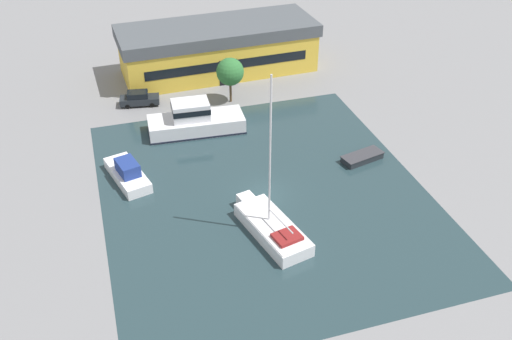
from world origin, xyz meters
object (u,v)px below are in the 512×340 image
(motor_cruiser, at_px, (195,121))
(small_dinghy, at_px, (362,157))
(quay_tree_near_building, at_px, (230,72))
(sailboat_moored, at_px, (271,227))
(parked_car, at_px, (139,98))
(cabin_boat, at_px, (128,173))
(warehouse_building, at_px, (218,48))

(motor_cruiser, relative_size, small_dinghy, 2.28)
(quay_tree_near_building, height_order, sailboat_moored, sailboat_moored)
(parked_car, distance_m, cabin_boat, 15.92)
(small_dinghy, relative_size, cabin_boat, 0.67)
(quay_tree_near_building, height_order, motor_cruiser, quay_tree_near_building)
(warehouse_building, xyz_separation_m, small_dinghy, (8.75, -25.98, -2.86))
(quay_tree_near_building, xyz_separation_m, small_dinghy, (9.54, -16.71, -3.55))
(parked_car, xyz_separation_m, sailboat_moored, (7.73, -27.31, -0.12))
(parked_car, height_order, cabin_boat, cabin_boat)
(quay_tree_near_building, distance_m, cabin_boat, 19.48)
(parked_car, bearing_deg, cabin_boat, -2.31)
(small_dinghy, bearing_deg, motor_cruiser, 40.69)
(quay_tree_near_building, distance_m, small_dinghy, 19.57)
(small_dinghy, height_order, cabin_boat, cabin_boat)
(quay_tree_near_building, bearing_deg, warehouse_building, 85.14)
(quay_tree_near_building, distance_m, parked_car, 11.45)
(parked_car, bearing_deg, sailboat_moored, 24.88)
(parked_car, bearing_deg, quay_tree_near_building, 86.82)
(quay_tree_near_building, height_order, small_dinghy, quay_tree_near_building)
(motor_cruiser, height_order, small_dinghy, motor_cruiser)
(quay_tree_near_building, xyz_separation_m, parked_car, (-10.78, 2.34, -3.05))
(warehouse_building, distance_m, quay_tree_near_building, 9.32)
(cabin_boat, bearing_deg, motor_cruiser, 27.55)
(cabin_boat, bearing_deg, small_dinghy, -22.85)
(motor_cruiser, distance_m, cabin_boat, 11.15)
(sailboat_moored, bearing_deg, small_dinghy, 20.10)
(quay_tree_near_building, xyz_separation_m, motor_cruiser, (-5.65, -5.81, -2.58))
(sailboat_moored, relative_size, cabin_boat, 2.07)
(warehouse_building, height_order, small_dinghy, warehouse_building)
(parked_car, xyz_separation_m, motor_cruiser, (5.13, -8.15, 0.47))
(warehouse_building, height_order, parked_car, warehouse_building)
(parked_car, relative_size, small_dinghy, 1.02)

